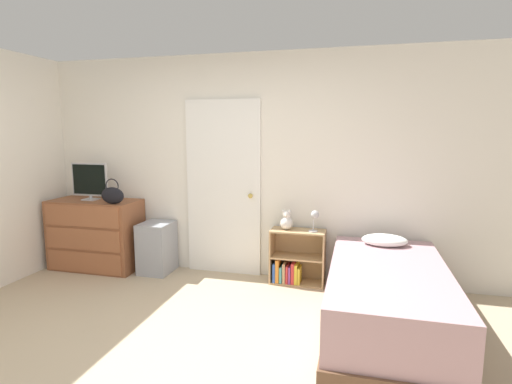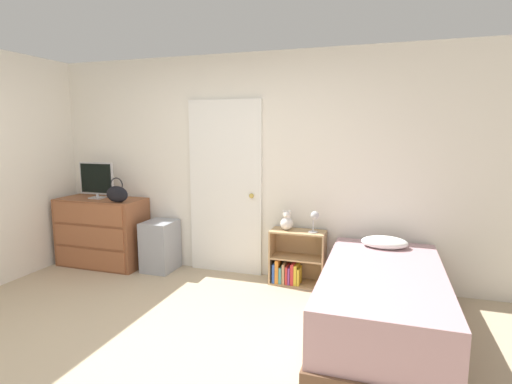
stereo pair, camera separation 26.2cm
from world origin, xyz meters
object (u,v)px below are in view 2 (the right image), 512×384
at_px(storage_bin, 160,246).
at_px(bed, 382,301).
at_px(handbag, 117,194).
at_px(teddy_bear, 286,221).
at_px(bookshelf, 294,263).
at_px(tv, 97,180).
at_px(desk_lamp, 315,218).
at_px(dresser, 102,232).

bearing_deg(storage_bin, bed, -16.39).
xyz_separation_m(handbag, teddy_bear, (1.98, 0.28, -0.25)).
xyz_separation_m(storage_bin, bookshelf, (1.65, 0.07, -0.07)).
distance_m(tv, handbag, 0.48).
distance_m(teddy_bear, bed, 1.39).
xyz_separation_m(storage_bin, teddy_bear, (1.56, 0.07, 0.40)).
relative_size(tv, desk_lamp, 2.02).
bearing_deg(tv, bookshelf, 2.45).
bearing_deg(storage_bin, desk_lamp, 0.86).
distance_m(bookshelf, teddy_bear, 0.47).
distance_m(tv, storage_bin, 1.16).
xyz_separation_m(bookshelf, teddy_bear, (-0.09, -0.00, 0.47)).
bearing_deg(desk_lamp, bookshelf, 169.63).
distance_m(dresser, tv, 0.66).
distance_m(tv, bed, 3.61).
relative_size(storage_bin, bookshelf, 1.00).
bearing_deg(desk_lamp, bed, -47.76).
xyz_separation_m(dresser, bookshelf, (2.45, 0.12, -0.19)).
height_order(dresser, tv, tv).
distance_m(dresser, teddy_bear, 2.37).
bearing_deg(teddy_bear, bookshelf, 1.46).
relative_size(tv, bed, 0.25).
distance_m(storage_bin, desk_lamp, 1.93).
distance_m(teddy_bear, desk_lamp, 0.33).
bearing_deg(dresser, storage_bin, 3.60).
bearing_deg(handbag, desk_lamp, 6.06).
relative_size(storage_bin, desk_lamp, 2.54).
bearing_deg(tv, bed, -11.90).
relative_size(tv, handbag, 1.62).
bearing_deg(handbag, storage_bin, 27.14).
xyz_separation_m(handbag, storage_bin, (0.42, 0.22, -0.65)).
relative_size(teddy_bear, bed, 0.11).
relative_size(handbag, teddy_bear, 1.32).
height_order(handbag, storage_bin, handbag).
distance_m(dresser, bed, 3.46).
distance_m(handbag, bed, 3.14).
xyz_separation_m(storage_bin, bed, (2.59, -0.76, -0.03)).
distance_m(handbag, storage_bin, 0.81).
bearing_deg(bookshelf, tv, -177.55).
bearing_deg(handbag, tv, 157.41).
height_order(tv, handbag, tv).
distance_m(dresser, storage_bin, 0.81).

